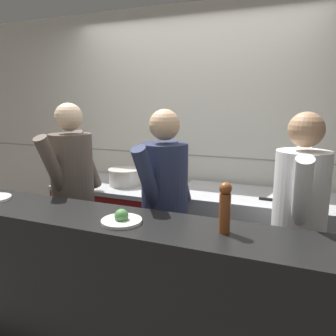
% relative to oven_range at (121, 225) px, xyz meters
% --- Properties ---
extents(wall_back_tiled, '(8.00, 0.06, 2.60)m').
position_rel_oven_range_xyz_m(wall_back_tiled, '(0.62, 0.40, 0.86)').
color(wall_back_tiled, silver).
rests_on(wall_back_tiled, ground_plane).
extents(oven_range, '(1.20, 0.71, 0.88)m').
position_rel_oven_range_xyz_m(oven_range, '(0.00, 0.00, 0.00)').
color(oven_range, maroon).
rests_on(oven_range, ground_plane).
extents(prep_counter, '(1.37, 0.65, 0.90)m').
position_rel_oven_range_xyz_m(prep_counter, '(1.33, -0.00, 0.01)').
color(prep_counter, '#B7BABF').
rests_on(prep_counter, ground_plane).
extents(pass_counter, '(3.29, 0.45, 1.01)m').
position_rel_oven_range_xyz_m(pass_counter, '(0.72, -1.19, 0.06)').
color(pass_counter, black).
rests_on(pass_counter, ground_plane).
extents(stock_pot, '(0.32, 0.32, 0.16)m').
position_rel_oven_range_xyz_m(stock_pot, '(0.07, -0.03, 0.53)').
color(stock_pot, beige).
rests_on(stock_pot, oven_range).
extents(mixing_bowl_steel, '(0.25, 0.25, 0.11)m').
position_rel_oven_range_xyz_m(mixing_bowl_steel, '(1.52, -0.00, 0.52)').
color(mixing_bowl_steel, '#B7BABF').
rests_on(mixing_bowl_steel, prep_counter).
extents(chefs_knife, '(0.37, 0.05, 0.02)m').
position_rel_oven_range_xyz_m(chefs_knife, '(1.51, -0.12, 0.47)').
color(chefs_knife, '#B7BABF').
rests_on(chefs_knife, prep_counter).
extents(plated_dish_appetiser, '(0.23, 0.23, 0.08)m').
position_rel_oven_range_xyz_m(plated_dish_appetiser, '(0.73, -1.23, 0.59)').
color(plated_dish_appetiser, white).
rests_on(plated_dish_appetiser, pass_counter).
extents(pepper_mill, '(0.07, 0.07, 0.27)m').
position_rel_oven_range_xyz_m(pepper_mill, '(1.30, -1.16, 0.71)').
color(pepper_mill, brown).
rests_on(pepper_mill, pass_counter).
extents(chef_head_cook, '(0.35, 0.73, 1.68)m').
position_rel_oven_range_xyz_m(chef_head_cook, '(-0.07, -0.64, 0.49)').
color(chef_head_cook, black).
rests_on(chef_head_cook, ground_plane).
extents(chef_sous, '(0.38, 0.72, 1.64)m').
position_rel_oven_range_xyz_m(chef_sous, '(0.76, -0.67, 0.47)').
color(chef_sous, black).
rests_on(chef_sous, ground_plane).
extents(chef_line, '(0.33, 0.71, 1.63)m').
position_rel_oven_range_xyz_m(chef_line, '(1.67, -0.63, 0.46)').
color(chef_line, black).
rests_on(chef_line, ground_plane).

